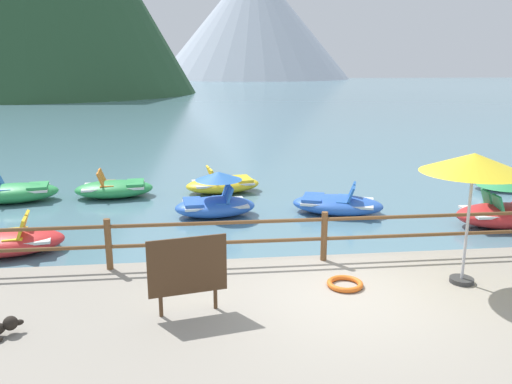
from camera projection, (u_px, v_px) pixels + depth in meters
ground_plane at (223, 109)px, 46.92m from camera, size 200.00×200.00×0.00m
dock_railing at (324, 231)px, 9.62m from camera, size 23.92×0.12×0.95m
sign_board at (187, 267)px, 7.53m from camera, size 1.16×0.28×1.19m
beach_umbrella at (474, 165)px, 8.26m from camera, size 1.70×1.70×2.24m
life_ring at (345, 284)px, 8.59m from camera, size 0.61×0.61×0.09m
pedal_boat_0 at (6, 242)px, 11.13m from camera, size 2.55×1.67×0.85m
pedal_boat_1 at (505, 210)px, 12.97m from camera, size 2.55×1.46×1.27m
pedal_boat_2 at (223, 184)px, 16.49m from camera, size 2.57×1.70×0.83m
pedal_boat_3 at (14, 192)px, 15.30m from camera, size 2.74×1.70×0.88m
pedal_boat_4 at (215, 201)px, 13.89m from camera, size 2.30×1.54×1.22m
pedal_boat_5 at (337, 204)px, 14.16m from camera, size 2.79×2.09×0.84m
pedal_boat_6 at (115, 188)px, 15.88m from camera, size 2.46×1.48×0.85m
pedal_boat_7 at (509, 182)px, 16.81m from camera, size 2.69×1.93×0.85m
distant_peak at (254, 21)px, 138.51m from camera, size 52.48×52.48×30.53m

